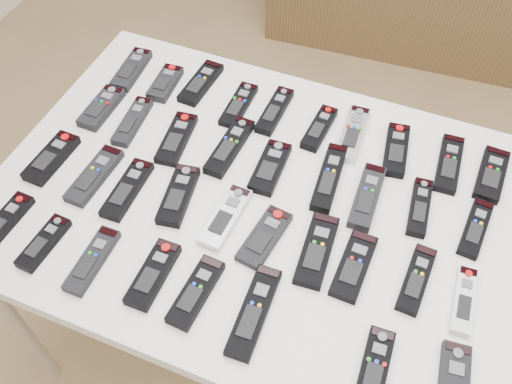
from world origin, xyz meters
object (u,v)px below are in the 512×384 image
at_px(remote_23, 226,217).
at_px(remote_14, 270,167).
at_px(remote_12, 177,139).
at_px(remote_1, 165,83).
at_px(remote_22, 178,195).
at_px(remote_34, 254,312).
at_px(remote_10, 101,108).
at_px(remote_11, 132,121).
at_px(remote_35, 374,368).
at_px(remote_16, 367,197).
at_px(remote_7, 396,150).
at_px(remote_0, 131,70).
at_px(remote_17, 420,207).
at_px(remote_31, 92,260).
at_px(remote_32, 153,274).
at_px(remote_18, 475,228).
at_px(remote_24, 264,237).
at_px(remote_25, 317,250).
at_px(remote_19, 51,158).
at_px(remote_13, 230,147).
at_px(table, 256,211).
at_px(remote_4, 275,111).
at_px(remote_21, 127,189).
at_px(remote_2, 201,83).
at_px(remote_28, 464,300).
at_px(remote_33, 196,292).
at_px(remote_6, 353,134).
at_px(remote_20, 94,175).
at_px(remote_9, 491,174).
at_px(remote_29, 3,223).
at_px(remote_3, 239,105).
at_px(remote_15, 329,177).
at_px(remote_26, 354,266).
at_px(remote_27, 416,279).

bearing_deg(remote_23, remote_14, 79.96).
bearing_deg(remote_12, remote_1, 118.53).
xyz_separation_m(remote_22, remote_34, (0.28, -0.21, -0.00)).
xyz_separation_m(remote_1, remote_10, (-0.11, -0.15, 0.00)).
bearing_deg(remote_11, remote_35, -33.46).
bearing_deg(remote_16, remote_7, 78.38).
distance_m(remote_0, remote_17, 0.88).
distance_m(remote_1, remote_14, 0.42).
relative_size(remote_16, remote_35, 1.15).
relative_size(remote_12, remote_34, 0.83).
xyz_separation_m(remote_31, remote_32, (0.14, 0.02, 0.00)).
bearing_deg(remote_18, remote_24, -150.03).
bearing_deg(remote_17, remote_25, -137.67).
height_order(remote_14, remote_32, same).
distance_m(remote_11, remote_19, 0.22).
xyz_separation_m(remote_14, remote_31, (-0.26, -0.39, -0.00)).
bearing_deg(remote_32, remote_13, 88.94).
distance_m(table, remote_4, 0.29).
xyz_separation_m(remote_18, remote_21, (-0.79, -0.20, 0.00)).
bearing_deg(remote_2, remote_28, -23.76).
relative_size(remote_13, remote_25, 1.06).
xyz_separation_m(remote_22, remote_32, (0.05, -0.21, -0.00)).
relative_size(remote_12, remote_33, 1.03).
relative_size(remote_10, remote_24, 0.96).
xyz_separation_m(table, remote_24, (0.06, -0.10, 0.07)).
xyz_separation_m(remote_0, remote_16, (0.74, -0.19, 0.00)).
bearing_deg(remote_7, remote_13, -167.35).
relative_size(remote_2, remote_6, 0.93).
bearing_deg(remote_20, remote_10, 119.54).
xyz_separation_m(remote_34, remote_35, (0.26, -0.02, 0.00)).
bearing_deg(remote_21, remote_34, -25.75).
distance_m(remote_7, remote_34, 0.57).
distance_m(remote_19, remote_31, 0.33).
bearing_deg(remote_9, remote_32, -136.24).
distance_m(remote_0, remote_19, 0.37).
relative_size(remote_1, remote_28, 0.86).
bearing_deg(remote_29, remote_0, 91.79).
distance_m(remote_0, remote_25, 0.78).
height_order(remote_18, remote_32, remote_32).
bearing_deg(remote_33, remote_3, 107.51).
bearing_deg(remote_22, remote_33, -64.27).
height_order(remote_14, remote_16, remote_16).
xyz_separation_m(remote_28, remote_32, (-0.62, -0.19, 0.00)).
relative_size(remote_3, remote_6, 0.89).
distance_m(remote_2, remote_20, 0.41).
bearing_deg(remote_1, remote_15, -20.14).
xyz_separation_m(remote_0, remote_15, (0.64, -0.17, 0.00)).
distance_m(remote_16, remote_26, 0.19).
bearing_deg(remote_27, remote_35, -95.36).
bearing_deg(remote_31, remote_4, 69.91).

